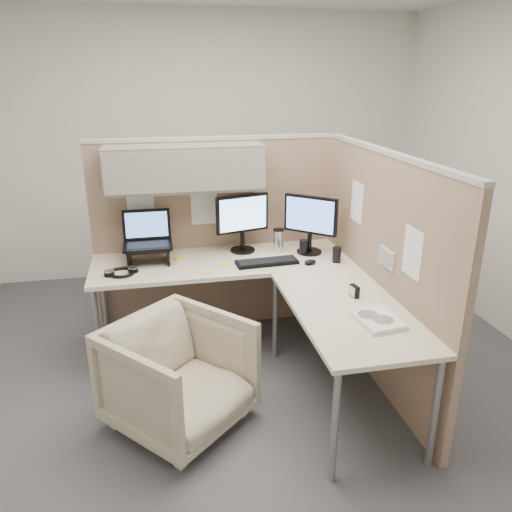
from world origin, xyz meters
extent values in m
plane|color=#44444A|center=(0.00, 0.00, 0.00)|extent=(4.50, 4.50, 0.00)
cube|color=#9A7B65|center=(-0.10, 0.90, 0.80)|extent=(2.00, 0.05, 1.60)
cube|color=#A8A399|center=(-0.10, 0.90, 1.61)|extent=(2.00, 0.06, 0.03)
cube|color=slate|center=(-0.35, 0.75, 1.42)|extent=(1.20, 0.34, 0.34)
cube|color=gray|center=(-0.35, 0.57, 1.42)|extent=(1.18, 0.01, 0.30)
plane|color=white|center=(-0.70, 0.87, 1.15)|extent=(0.26, 0.00, 0.26)
plane|color=white|center=(-0.20, 0.87, 1.08)|extent=(0.26, 0.00, 0.26)
cube|color=#9A7B65|center=(0.90, -0.10, 0.80)|extent=(0.05, 2.00, 1.60)
cube|color=#A8A399|center=(0.90, -0.10, 1.61)|extent=(0.06, 2.00, 0.03)
cube|color=#A8A399|center=(0.90, 0.90, 0.80)|extent=(0.06, 0.06, 1.60)
cube|color=silver|center=(0.87, -0.25, 0.96)|extent=(0.02, 0.20, 0.12)
cube|color=gray|center=(0.86, -0.25, 0.96)|extent=(0.00, 0.16, 0.09)
plane|color=white|center=(0.87, 0.30, 1.20)|extent=(0.00, 0.26, 0.26)
plane|color=white|center=(0.87, -0.55, 1.10)|extent=(0.00, 0.26, 0.26)
cube|color=beige|center=(-0.10, 0.54, 0.71)|extent=(2.00, 0.68, 0.03)
cube|color=beige|center=(0.54, -0.45, 0.71)|extent=(0.68, 1.30, 0.03)
cube|color=white|center=(-0.10, 0.20, 0.71)|extent=(2.00, 0.02, 0.03)
cylinder|color=gray|center=(-1.05, 0.25, 0.35)|extent=(0.04, 0.04, 0.70)
cylinder|color=gray|center=(-1.05, 0.83, 0.35)|extent=(0.04, 0.04, 0.70)
cylinder|color=gray|center=(0.25, -1.05, 0.35)|extent=(0.04, 0.04, 0.70)
cylinder|color=gray|center=(0.83, -1.05, 0.35)|extent=(0.04, 0.04, 0.70)
cylinder|color=gray|center=(0.25, 0.25, 0.35)|extent=(0.04, 0.04, 0.70)
imported|color=beige|center=(-0.52, -0.40, 0.38)|extent=(1.01, 1.00, 0.76)
cylinder|color=black|center=(0.09, 0.71, 0.74)|extent=(0.20, 0.20, 0.02)
cylinder|color=black|center=(0.09, 0.71, 0.82)|extent=(0.04, 0.04, 0.15)
cube|color=black|center=(0.09, 0.71, 1.05)|extent=(0.43, 0.14, 0.30)
cube|color=#90C6F9|center=(0.09, 0.69, 1.05)|extent=(0.39, 0.10, 0.26)
cylinder|color=black|center=(0.60, 0.56, 0.74)|extent=(0.20, 0.20, 0.02)
cylinder|color=black|center=(0.60, 0.56, 0.82)|extent=(0.04, 0.04, 0.15)
cube|color=black|center=(0.60, 0.56, 1.05)|extent=(0.35, 0.32, 0.30)
cube|color=#5B80F7|center=(0.59, 0.55, 1.05)|extent=(0.30, 0.27, 0.26)
cube|color=black|center=(-0.66, 0.59, 0.85)|extent=(0.32, 0.26, 0.02)
cube|color=black|center=(-0.81, 0.59, 0.79)|extent=(0.02, 0.24, 0.13)
cube|color=black|center=(-0.52, 0.59, 0.79)|extent=(0.02, 0.24, 0.13)
cube|color=black|center=(-0.66, 0.59, 0.87)|extent=(0.36, 0.26, 0.02)
cube|color=black|center=(-0.66, 0.75, 0.99)|extent=(0.36, 0.06, 0.23)
cube|color=#598CF2|center=(-0.66, 0.74, 0.99)|extent=(0.32, 0.04, 0.19)
cube|color=black|center=(0.21, 0.39, 0.74)|extent=(0.48, 0.18, 0.02)
ellipsoid|color=black|center=(0.53, 0.31, 0.75)|extent=(0.11, 0.09, 0.04)
cylinder|color=silver|center=(0.37, 0.65, 0.82)|extent=(0.08, 0.08, 0.18)
cylinder|color=black|center=(0.37, 0.65, 0.91)|extent=(0.09, 0.09, 0.01)
cylinder|color=black|center=(0.74, 0.31, 0.79)|extent=(0.07, 0.07, 0.12)
cylinder|color=black|center=(0.54, 0.53, 0.79)|extent=(0.07, 0.07, 0.12)
cube|color=yellow|center=(-0.43, 0.63, 0.73)|extent=(0.09, 0.09, 0.01)
cube|color=yellow|center=(-0.26, 0.30, 0.73)|extent=(0.08, 0.08, 0.01)
cube|color=yellow|center=(-0.10, 0.44, 0.73)|extent=(0.08, 0.08, 0.01)
torus|color=black|center=(-0.86, 0.40, 0.74)|extent=(0.23, 0.23, 0.02)
cylinder|color=black|center=(-0.94, 0.38, 0.75)|extent=(0.07, 0.07, 0.03)
cylinder|color=black|center=(-0.78, 0.42, 0.75)|extent=(0.07, 0.07, 0.03)
cube|color=white|center=(0.63, -0.67, 0.74)|extent=(0.26, 0.31, 0.03)
cylinder|color=silver|center=(0.65, -0.70, 0.76)|extent=(0.12, 0.12, 0.00)
cylinder|color=silver|center=(0.59, -0.62, 0.76)|extent=(0.12, 0.12, 0.00)
cube|color=black|center=(0.63, -0.31, 0.77)|extent=(0.04, 0.08, 0.08)
cube|color=white|center=(0.62, -0.31, 0.77)|extent=(0.02, 0.06, 0.06)
camera|label=1|loc=(-0.59, -3.06, 2.09)|focal=35.00mm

